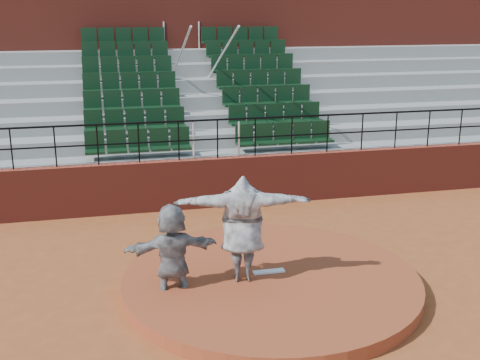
{
  "coord_description": "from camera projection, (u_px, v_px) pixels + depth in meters",
  "views": [
    {
      "loc": [
        -2.93,
        -9.82,
        5.02
      ],
      "look_at": [
        0.0,
        2.5,
        1.4
      ],
      "focal_mm": 45.0,
      "sensor_mm": 36.0,
      "label": 1
    }
  ],
  "objects": [
    {
      "name": "ground",
      "position": [
        271.0,
        288.0,
        11.21
      ],
      "size": [
        90.0,
        90.0,
        0.0
      ],
      "primitive_type": "plane",
      "color": "brown",
      "rests_on": "ground"
    },
    {
      "name": "pitchers_mound",
      "position": [
        271.0,
        282.0,
        11.18
      ],
      "size": [
        5.5,
        5.5,
        0.25
      ],
      "primitive_type": "cylinder",
      "color": "brown",
      "rests_on": "ground"
    },
    {
      "name": "seating_deck",
      "position": [
        195.0,
        127.0,
        18.91
      ],
      "size": [
        24.0,
        5.97,
        4.63
      ],
      "color": "gray",
      "rests_on": "ground"
    },
    {
      "name": "fielder",
      "position": [
        172.0,
        253.0,
        10.52
      ],
      "size": [
        1.68,
        0.58,
        1.79
      ],
      "primitive_type": "imported",
      "rotation": [
        0.0,
        0.0,
        3.17
      ],
      "color": "black",
      "rests_on": "ground"
    },
    {
      "name": "pitcher",
      "position": [
        242.0,
        228.0,
        10.74
      ],
      "size": [
        2.49,
        1.08,
        1.97
      ],
      "primitive_type": "imported",
      "rotation": [
        0.0,
        0.0,
        2.96
      ],
      "color": "black",
      "rests_on": "pitchers_mound"
    },
    {
      "name": "boundary_wall",
      "position": [
        218.0,
        182.0,
        15.71
      ],
      "size": [
        24.0,
        0.3,
        1.3
      ],
      "primitive_type": "cube",
      "color": "maroon",
      "rests_on": "ground"
    },
    {
      "name": "pitching_rubber",
      "position": [
        269.0,
        271.0,
        11.28
      ],
      "size": [
        0.6,
        0.15,
        0.03
      ],
      "primitive_type": "cube",
      "color": "white",
      "rests_on": "pitchers_mound"
    },
    {
      "name": "wall_railing",
      "position": [
        217.0,
        130.0,
        15.33
      ],
      "size": [
        24.04,
        0.05,
        1.03
      ],
      "color": "black",
      "rests_on": "boundary_wall"
    },
    {
      "name": "press_box_facade",
      "position": [
        176.0,
        50.0,
        22.03
      ],
      "size": [
        24.0,
        3.0,
        7.1
      ],
      "primitive_type": "cube",
      "color": "maroon",
      "rests_on": "ground"
    }
  ]
}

